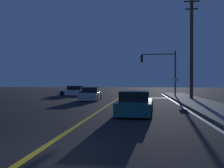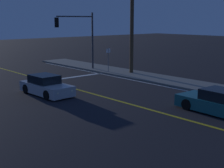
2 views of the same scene
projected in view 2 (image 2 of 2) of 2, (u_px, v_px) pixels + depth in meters
name	position (u px, v px, depth m)	size (l,w,h in m)	color
sidewalk_right	(209.00, 88.00, 23.97)	(3.20, 43.95, 0.15)	slate
lane_line_center	(138.00, 106.00, 19.10)	(0.20, 41.51, 0.01)	gold
lane_line_edge_right	(194.00, 92.00, 22.79)	(0.16, 41.51, 0.01)	white
stop_bar	(75.00, 77.00, 28.92)	(5.96, 0.50, 0.01)	white
car_far_approaching_silver	(46.00, 86.00, 22.04)	(2.01, 4.39, 1.34)	#B2B5BA
car_mid_block_teal	(219.00, 103.00, 17.62)	(2.14, 4.70, 1.34)	#195960
traffic_signal_near_right	(80.00, 32.00, 31.29)	(4.36, 0.28, 5.75)	#38383D
utility_pole_right	(132.00, 13.00, 29.34)	(1.61, 0.35, 10.95)	#4C3823
street_sign_corner	(108.00, 56.00, 30.48)	(0.56, 0.13, 2.42)	slate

